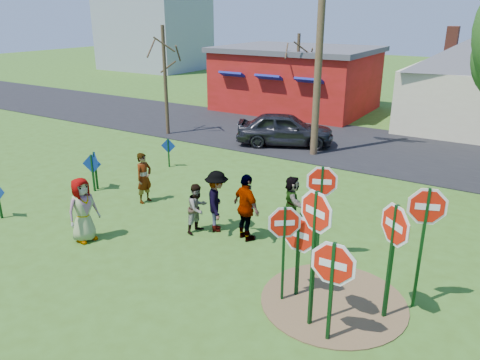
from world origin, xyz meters
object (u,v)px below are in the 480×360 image
(utility_pole, at_px, (320,31))
(stop_sign_b, at_px, (321,190))
(stop_sign_d, at_px, (425,218))
(person_a, at_px, (83,210))
(suv, at_px, (285,129))
(stop_sign_a, at_px, (299,240))
(stop_sign_c, at_px, (315,229))
(person_b, at_px, (144,178))

(utility_pole, bearing_deg, stop_sign_b, -65.99)
(stop_sign_b, distance_m, stop_sign_d, 2.66)
(person_a, xyz_separation_m, suv, (0.34, 11.61, -0.11))
(stop_sign_a, height_order, stop_sign_b, stop_sign_b)
(stop_sign_b, height_order, stop_sign_c, stop_sign_c)
(person_a, bearing_deg, stop_sign_a, -75.15)
(stop_sign_a, bearing_deg, stop_sign_c, -43.88)
(stop_sign_b, xyz_separation_m, utility_pole, (-3.83, 8.60, 3.30))
(person_b, bearing_deg, stop_sign_a, -106.23)
(stop_sign_b, bearing_deg, person_a, 178.00)
(stop_sign_c, distance_m, stop_sign_d, 2.42)
(stop_sign_c, bearing_deg, stop_sign_b, 133.30)
(stop_sign_c, height_order, suv, stop_sign_c)
(stop_sign_b, xyz_separation_m, person_a, (-5.94, -2.35, -1.02))
(stop_sign_c, relative_size, stop_sign_d, 1.07)
(stop_sign_a, xyz_separation_m, utility_pole, (-4.04, 10.30, 3.84))
(stop_sign_d, relative_size, person_b, 1.70)
(stop_sign_c, xyz_separation_m, person_b, (-7.34, 3.12, -1.33))
(suv, distance_m, utility_pole, 4.82)
(person_b, bearing_deg, person_a, -167.59)
(stop_sign_b, relative_size, suv, 0.60)
(utility_pole, bearing_deg, stop_sign_d, -55.65)
(stop_sign_a, xyz_separation_m, stop_sign_c, (0.69, -0.82, 0.78))
(stop_sign_d, height_order, suv, stop_sign_d)
(stop_sign_d, bearing_deg, stop_sign_a, -178.34)
(stop_sign_b, relative_size, person_a, 1.46)
(stop_sign_b, bearing_deg, stop_sign_c, -93.83)
(stop_sign_c, xyz_separation_m, suv, (-6.50, 11.77, -1.37))
(stop_sign_a, relative_size, stop_sign_c, 0.68)
(stop_sign_a, xyz_separation_m, stop_sign_d, (2.34, 0.96, 0.71))
(person_b, distance_m, suv, 8.70)
(stop_sign_d, distance_m, person_a, 8.72)
(stop_sign_c, bearing_deg, suv, 142.48)
(stop_sign_d, bearing_deg, suv, 108.57)
(person_b, height_order, utility_pole, utility_pole)
(stop_sign_b, height_order, utility_pole, utility_pole)
(stop_sign_a, distance_m, suv, 12.42)
(stop_sign_d, bearing_deg, stop_sign_c, -153.53)
(suv, height_order, utility_pole, utility_pole)
(stop_sign_c, xyz_separation_m, stop_sign_d, (1.65, 1.77, -0.08))
(stop_sign_d, xyz_separation_m, utility_pole, (-6.38, 9.34, 3.13))
(stop_sign_c, bearing_deg, stop_sign_d, 70.65)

